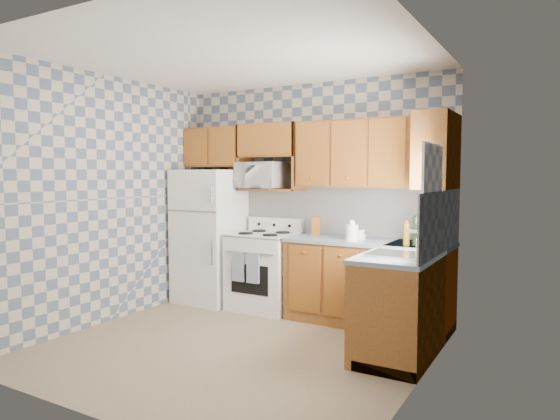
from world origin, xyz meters
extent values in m
plane|color=#806B4F|center=(0.00, 0.00, 0.00)|extent=(3.40, 3.40, 0.00)
cube|color=slate|center=(0.00, 1.60, 1.35)|extent=(3.40, 0.02, 2.70)
cube|color=slate|center=(1.70, 0.00, 1.35)|extent=(0.02, 3.20, 2.70)
cube|color=silver|center=(0.40, 1.59, 1.20)|extent=(2.60, 0.02, 0.56)
cube|color=silver|center=(1.69, 0.80, 1.20)|extent=(0.02, 1.60, 0.56)
cube|color=white|center=(-1.27, 1.25, 0.84)|extent=(0.75, 0.70, 1.68)
cube|color=white|center=(-0.47, 1.28, 0.45)|extent=(0.76, 0.65, 0.90)
cube|color=silver|center=(-0.47, 1.28, 0.91)|extent=(0.76, 0.65, 0.02)
cube|color=white|center=(-0.47, 1.55, 1.00)|extent=(0.76, 0.08, 0.17)
cube|color=navy|center=(-0.62, 0.93, 0.56)|extent=(0.16, 0.02, 0.34)
cube|color=navy|center=(-0.41, 0.93, 0.56)|extent=(0.16, 0.02, 0.34)
cube|color=brown|center=(0.82, 1.30, 0.44)|extent=(1.75, 0.60, 0.88)
cube|color=brown|center=(1.40, 0.80, 0.44)|extent=(0.60, 1.60, 0.88)
cube|color=gray|center=(0.82, 1.30, 0.90)|extent=(1.77, 0.63, 0.04)
cube|color=gray|center=(1.40, 0.80, 0.90)|extent=(0.63, 1.60, 0.04)
cube|color=brown|center=(0.82, 1.44, 1.85)|extent=(1.75, 0.33, 0.74)
cube|color=brown|center=(-1.29, 1.44, 1.97)|extent=(0.82, 0.33, 0.50)
cube|color=brown|center=(1.53, 1.25, 1.85)|extent=(0.33, 0.70, 0.74)
cube|color=brown|center=(-0.47, 1.44, 1.44)|extent=(0.80, 0.33, 0.03)
imported|color=white|center=(-0.58, 1.40, 1.61)|extent=(0.61, 0.43, 0.32)
cube|color=#B7B7BC|center=(1.40, 0.45, 0.93)|extent=(0.48, 0.40, 0.03)
cube|color=white|center=(1.69, 0.45, 1.45)|extent=(0.02, 0.66, 0.86)
cylinder|color=black|center=(1.37, 1.14, 1.06)|extent=(0.06, 0.06, 0.28)
cylinder|color=black|center=(1.47, 1.08, 1.05)|extent=(0.06, 0.06, 0.26)
cylinder|color=brown|center=(1.52, 1.18, 1.04)|extent=(0.06, 0.06, 0.25)
cylinder|color=brown|center=(1.30, 1.06, 1.03)|extent=(0.06, 0.06, 0.23)
cube|color=brown|center=(0.17, 1.37, 1.03)|extent=(0.13, 0.13, 0.22)
cylinder|color=white|center=(0.70, 1.15, 1.01)|extent=(0.14, 0.14, 0.17)
cylinder|color=beige|center=(1.62, 0.33, 1.01)|extent=(0.06, 0.06, 0.17)
camera|label=1|loc=(2.66, -3.77, 1.62)|focal=32.00mm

